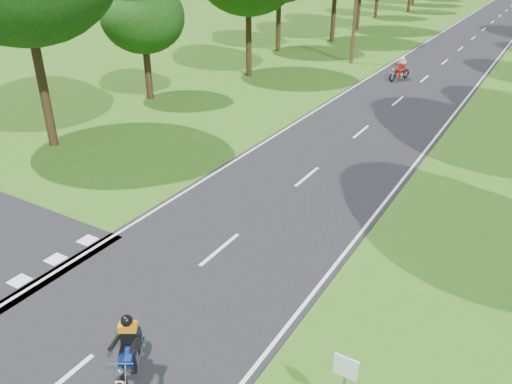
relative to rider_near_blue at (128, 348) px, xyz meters
The scene contains 7 objects.
ground 3.21m from the rider_near_blue, 110.72° to the left, with size 160.00×160.00×0.00m, color #2E5814.
main_road 52.94m from the rider_near_blue, 91.20° to the left, with size 7.00×140.00×0.02m, color black.
road_markings 51.07m from the rider_near_blue, 91.39° to the left, with size 7.40×140.00×0.01m.
telegraph_pole 31.90m from the rider_near_blue, 102.94° to the left, with size 1.20×0.26×8.00m.
road_sign 4.53m from the rider_near_blue, 11.68° to the left, with size 0.45×0.07×2.00m.
rider_near_blue is the anchor object (origin of this frame).
rider_far_red 27.84m from the rider_near_blue, 95.16° to the left, with size 0.60×1.79×1.49m, color #AC0D11, non-canonical shape.
Camera 1 is at (7.42, -8.22, 8.33)m, focal length 35.00 mm.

